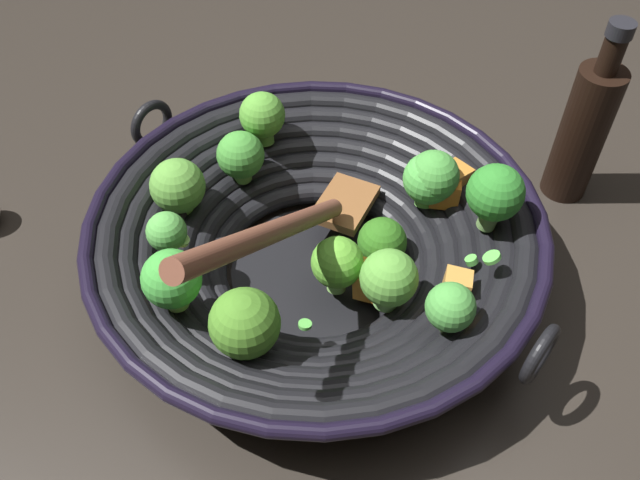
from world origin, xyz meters
TOP-DOWN VIEW (x-y plane):
  - ground_plane at (0.00, 0.00)m, footprint 4.00×4.00m
  - wok at (-0.00, -0.00)m, footprint 0.44×0.43m
  - soy_sauce_bottle at (-0.00, -0.31)m, footprint 0.05×0.05m

SIDE VIEW (x-z plane):
  - ground_plane at x=0.00m, z-range 0.00..0.00m
  - wok at x=0.00m, z-range -0.06..0.17m
  - soy_sauce_bottle at x=0.00m, z-range -0.02..0.19m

